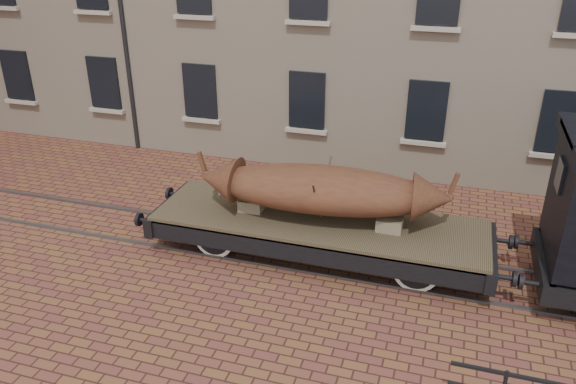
% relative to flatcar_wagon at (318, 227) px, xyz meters
% --- Properties ---
extents(ground, '(90.00, 90.00, 0.00)m').
position_rel_flatcar_wagon_xyz_m(ground, '(0.84, -0.00, -0.79)').
color(ground, brown).
extents(rail_track, '(30.00, 1.52, 0.06)m').
position_rel_flatcar_wagon_xyz_m(rail_track, '(0.84, -0.00, -0.76)').
color(rail_track, '#59595E').
rests_on(rail_track, ground).
extents(flatcar_wagon, '(8.37, 2.27, 1.26)m').
position_rel_flatcar_wagon_xyz_m(flatcar_wagon, '(0.00, 0.00, 0.00)').
color(flatcar_wagon, brown).
rests_on(flatcar_wagon, ground).
extents(iron_boat, '(5.66, 1.96, 1.39)m').
position_rel_flatcar_wagon_xyz_m(iron_boat, '(0.06, 0.00, 0.94)').
color(iron_boat, brown).
rests_on(iron_boat, flatcar_wagon).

